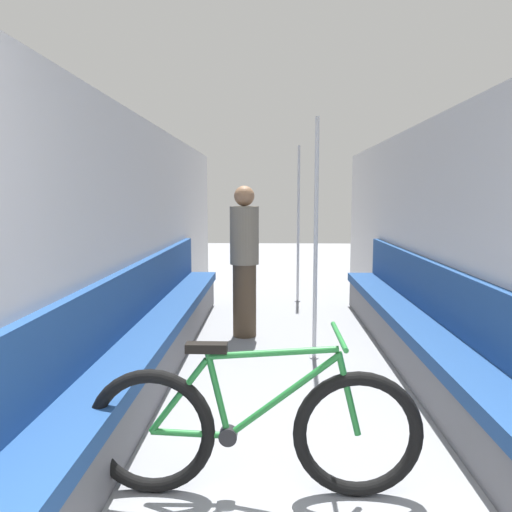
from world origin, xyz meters
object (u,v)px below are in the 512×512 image
Objects in this scene: grab_pole_near at (298,227)px; bicycle at (253,429)px; bench_seat_row_left at (152,338)px; bench_seat_row_right at (426,340)px; grab_pole_far at (316,244)px; passenger_standing at (244,260)px.

bicycle is at bearing -95.67° from grab_pole_near.
bench_seat_row_left is 1.90m from bicycle.
bench_seat_row_right is (2.25, 0.00, 0.00)m from bench_seat_row_left.
grab_pole_far reaches higher than bench_seat_row_right.
bench_seat_row_left is at bearing 8.34° from passenger_standing.
bench_seat_row_right is at bearing 93.18° from passenger_standing.
passenger_standing is (0.71, 1.15, 0.51)m from bench_seat_row_left.
bench_seat_row_left is at bearing 121.99° from bicycle.
grab_pole_far is (0.48, 2.10, 0.71)m from bicycle.
passenger_standing reaches higher than bench_seat_row_left.
passenger_standing is (-1.54, 1.15, 0.51)m from bench_seat_row_right.
grab_pole_far is at bearing -89.45° from grab_pole_near.
bicycle is at bearing -128.85° from bench_seat_row_right.
bench_seat_row_right is at bearing 54.74° from bicycle.
bench_seat_row_left is 1.63m from grab_pole_far.
grab_pole_far is at bearing 17.18° from bench_seat_row_left.
bicycle is (-1.35, -1.67, 0.03)m from bench_seat_row_right.
grab_pole_near is (-0.89, 2.90, 0.74)m from bench_seat_row_right.
grab_pole_near is 1.88m from passenger_standing.
bicycle is at bearing -102.80° from grab_pole_far.
passenger_standing is at bearing 58.43° from bench_seat_row_left.
grab_pole_near is at bearing 107.15° from bench_seat_row_right.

